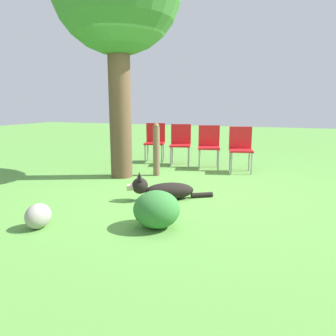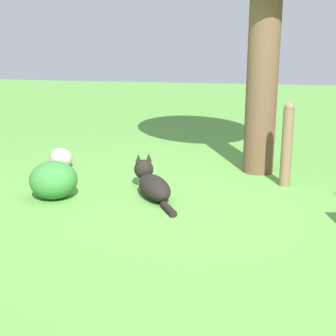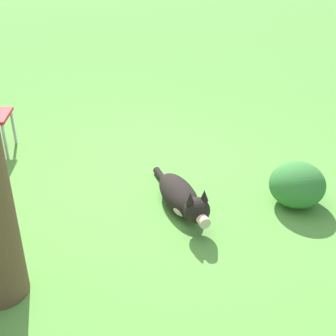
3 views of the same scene
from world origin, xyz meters
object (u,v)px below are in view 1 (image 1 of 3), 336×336
Objects in this scene: fence_post at (156,149)px; red_chair_1 at (209,144)px; red_chair_2 at (181,142)px; red_chair_0 at (241,146)px; dog at (163,190)px; red_chair_3 at (155,140)px.

red_chair_1 is at bearing -34.80° from fence_post.
red_chair_1 and red_chair_2 have the same top height.
fence_post is 1.68m from red_chair_0.
dog is at bearing -154.16° from fence_post.
red_chair_2 is 0.70m from red_chair_3.
red_chair_2 is at bearing -2.99° from fence_post.
dog is 1.24× the size of red_chair_0.
dog is 2.76m from red_chair_2.
red_chair_1 is at bearing -122.30° from dog.
fence_post is at bearing -95.37° from dog.
red_chair_1 is 1.00× the size of red_chair_3.
red_chair_2 is (2.66, 0.63, 0.38)m from dog.
red_chair_2 is at bearing 62.27° from red_chair_3.
red_chair_0 is at bearing 62.27° from red_chair_1.
red_chair_0 is at bearing -138.43° from dog.
red_chair_3 reaches higher than dog.
red_chair_2 is at bearing -117.73° from red_chair_1.
dog is at bearing -0.95° from red_chair_2.
dog is at bearing -31.48° from red_chair_0.
red_chair_0 is (2.34, -0.72, 0.38)m from dog.
red_chair_2 is (0.32, 1.35, 0.00)m from red_chair_0.
dog is 1.24× the size of red_chair_1.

